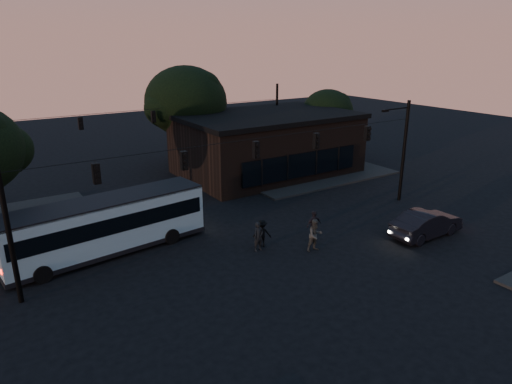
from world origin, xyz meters
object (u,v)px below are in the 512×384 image
pedestrian_d (262,233)px  pedestrian_b (315,235)px  bus (106,223)px  pedestrian_a (258,236)px  car (426,223)px  pedestrian_c (314,225)px  building (267,143)px

pedestrian_d → pedestrian_b: bearing=172.5°
bus → pedestrian_a: size_ratio=6.64×
pedestrian_b → pedestrian_d: size_ratio=1.16×
pedestrian_b → car: bearing=-10.9°
pedestrian_b → pedestrian_d: pedestrian_b is taller
car → pedestrian_d: (-9.27, 4.32, -0.00)m
car → pedestrian_c: 6.97m
pedestrian_d → pedestrian_c: bearing=-156.8°
building → car: size_ratio=3.06×
pedestrian_b → pedestrian_c: 1.72m
car → pedestrian_a: size_ratio=2.90×
pedestrian_c → pedestrian_d: 3.35m
building → pedestrian_d: (-9.29, -13.07, -1.88)m
bus → car: bearing=-32.9°
building → pedestrian_a: bearing=-126.1°
building → pedestrian_d: size_ratio=9.32×
bus → pedestrian_a: bearing=-38.2°
pedestrian_a → pedestrian_b: bearing=-36.8°
bus → pedestrian_b: (9.97, -6.28, -0.83)m
building → bus: size_ratio=1.33×
bus → pedestrian_c: 12.10m
car → pedestrian_d: car is taller
building → car: building is taller
building → pedestrian_c: 15.24m
building → bus: (-17.06, -8.95, -0.92)m
bus → pedestrian_a: (7.27, -4.49, -0.92)m
bus → building: bearing=21.1°
building → pedestrian_c: bearing=-113.5°
bus → car: size_ratio=2.29×
building → bus: building is taller
pedestrian_b → pedestrian_c: pedestrian_b is taller
pedestrian_a → pedestrian_d: pedestrian_a is taller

